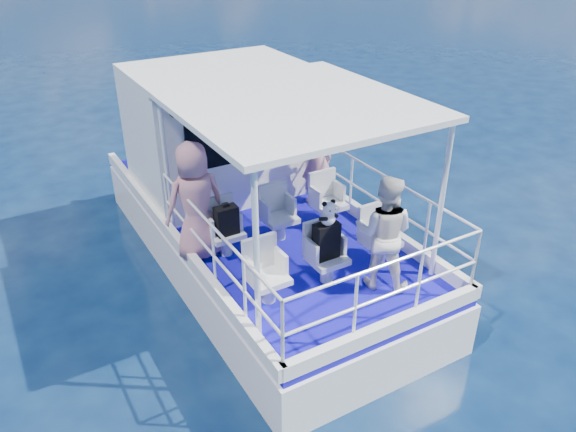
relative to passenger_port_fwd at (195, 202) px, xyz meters
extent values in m
plane|color=#071838|center=(1.25, -0.36, -1.77)|extent=(2000.00, 2000.00, 0.00)
cube|color=white|center=(1.25, 0.64, -1.77)|extent=(3.00, 7.00, 1.60)
cube|color=#130B9E|center=(1.25, 0.64, -0.92)|extent=(2.90, 6.90, 0.10)
cube|color=white|center=(1.25, 1.94, 0.23)|extent=(2.85, 2.00, 2.20)
cube|color=white|center=(1.25, -0.56, 1.37)|extent=(3.00, 3.20, 0.08)
cylinder|color=white|center=(-0.10, -2.06, 0.23)|extent=(0.07, 0.07, 2.20)
cylinder|color=white|center=(2.60, -2.06, 0.23)|extent=(0.07, 0.07, 2.20)
cylinder|color=white|center=(-0.10, 0.84, 0.23)|extent=(0.07, 0.07, 2.20)
cylinder|color=white|center=(2.60, 0.84, 0.23)|extent=(0.07, 0.07, 2.20)
cube|color=silver|center=(0.35, -0.16, -0.68)|extent=(0.48, 0.46, 0.38)
cube|color=silver|center=(1.25, -0.16, -0.68)|extent=(0.48, 0.46, 0.38)
cube|color=silver|center=(2.15, -0.16, -0.68)|extent=(0.48, 0.46, 0.38)
cube|color=silver|center=(0.35, -1.46, -0.68)|extent=(0.48, 0.46, 0.38)
cube|color=silver|center=(1.25, -1.46, -0.68)|extent=(0.48, 0.46, 0.38)
cube|color=silver|center=(2.15, -1.46, -0.68)|extent=(0.48, 0.46, 0.38)
imported|color=#C27E87|center=(0.00, 0.00, 0.00)|extent=(0.65, 0.47, 1.75)
imported|color=pink|center=(2.41, 0.61, -0.12)|extent=(0.62, 0.48, 1.51)
imported|color=white|center=(1.82, -1.89, -0.08)|extent=(0.96, 0.97, 1.59)
cube|color=black|center=(0.35, -0.23, -0.28)|extent=(0.32, 0.18, 0.43)
cube|color=black|center=(1.23, -1.46, -0.24)|extent=(0.34, 0.19, 0.51)
cube|color=black|center=(0.36, -0.22, -0.04)|extent=(0.09, 0.05, 0.05)
camera|label=1|loc=(-2.37, -6.65, 3.58)|focal=35.00mm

